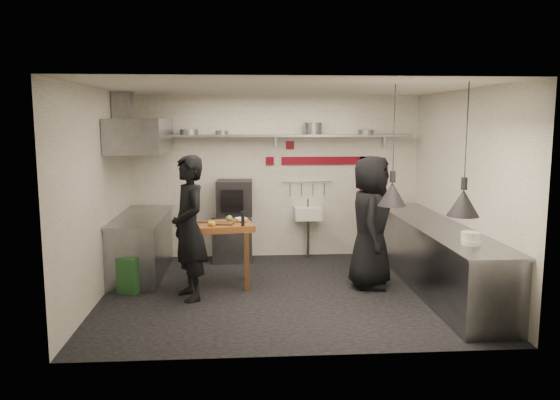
{
  "coord_description": "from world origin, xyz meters",
  "views": [
    {
      "loc": [
        -0.58,
        -7.34,
        2.38
      ],
      "look_at": [
        -0.05,
        0.3,
        1.26
      ],
      "focal_mm": 35.0,
      "sensor_mm": 36.0,
      "label": 1
    }
  ],
  "objects": [
    {
      "name": "veg_ball",
      "position": [
        -0.77,
        0.46,
        0.97
      ],
      "size": [
        0.12,
        0.12,
        0.09
      ],
      "primitive_type": "sphere",
      "rotation": [
        0.0,
        0.0,
        -0.37
      ],
      "color": "olive",
      "rests_on": "prep_table"
    },
    {
      "name": "red_band_vert",
      "position": [
        1.55,
        2.08,
        1.2
      ],
      "size": [
        0.14,
        0.02,
        1.1
      ],
      "primitive_type": "cube",
      "color": "maroon",
      "rests_on": "wall_back"
    },
    {
      "name": "wall_left",
      "position": [
        -2.5,
        0.0,
        1.4
      ],
      "size": [
        0.04,
        4.2,
        2.8
      ],
      "primitive_type": "cube",
      "color": "white",
      "rests_on": "floor"
    },
    {
      "name": "plate_stack",
      "position": [
        2.12,
        -1.17,
        1.0
      ],
      "size": [
        0.23,
        0.23,
        0.13
      ],
      "primitive_type": "cylinder",
      "rotation": [
        0.0,
        0.0,
        -0.08
      ],
      "color": "white",
      "rests_on": "counter_right_top"
    },
    {
      "name": "cutting_board",
      "position": [
        -0.86,
        0.28,
        0.93
      ],
      "size": [
        0.35,
        0.28,
        0.02
      ],
      "primitive_type": "cube",
      "rotation": [
        0.0,
        0.0,
        -0.22
      ],
      "color": "#53361E",
      "rests_on": "prep_table"
    },
    {
      "name": "shelf_bracket_left",
      "position": [
        -1.9,
        2.07,
        2.02
      ],
      "size": [
        0.04,
        0.06,
        0.24
      ],
      "primitive_type": "cube",
      "color": "slate",
      "rests_on": "wall_back"
    },
    {
      "name": "small_bowl_right",
      "position": [
        2.1,
        -1.25,
        0.96
      ],
      "size": [
        0.29,
        0.29,
        0.05
      ],
      "primitive_type": "cylinder",
      "rotation": [
        0.0,
        0.0,
        0.42
      ],
      "color": "white",
      "rests_on": "counter_right_top"
    },
    {
      "name": "chef_right",
      "position": [
        1.24,
        0.17,
        0.94
      ],
      "size": [
        0.81,
        1.04,
        1.88
      ],
      "primitive_type": "imported",
      "rotation": [
        0.0,
        0.0,
        1.31
      ],
      "color": "black",
      "rests_on": "floor"
    },
    {
      "name": "sink_tap",
      "position": [
        0.55,
        1.92,
        0.96
      ],
      "size": [
        0.03,
        0.03,
        0.14
      ],
      "primitive_type": "cylinder",
      "color": "slate",
      "rests_on": "hand_sink"
    },
    {
      "name": "lemon_b",
      "position": [
        -1.0,
        0.14,
        0.96
      ],
      "size": [
        0.1,
        0.1,
        0.07
      ],
      "primitive_type": "sphere",
      "rotation": [
        0.0,
        0.0,
        -0.4
      ],
      "color": "gold",
      "rests_on": "prep_table"
    },
    {
      "name": "oven_stand",
      "position": [
        -0.75,
        1.81,
        0.4
      ],
      "size": [
        0.67,
        0.62,
        0.8
      ],
      "primitive_type": "cube",
      "rotation": [
        0.0,
        0.0,
        -0.03
      ],
      "color": "slate",
      "rests_on": "floor"
    },
    {
      "name": "shelf_bracket_right",
      "position": [
        1.9,
        2.07,
        2.02
      ],
      "size": [
        0.04,
        0.06,
        0.24
      ],
      "primitive_type": "cube",
      "color": "slate",
      "rests_on": "wall_back"
    },
    {
      "name": "combi_oven",
      "position": [
        -0.71,
        1.77,
        1.09
      ],
      "size": [
        0.61,
        0.57,
        0.58
      ],
      "primitive_type": "cube",
      "rotation": [
        0.0,
        0.0,
        -0.03
      ],
      "color": "black",
      "rests_on": "oven_stand"
    },
    {
      "name": "pan_mid_left",
      "position": [
        -0.92,
        1.92,
        2.18
      ],
      "size": [
        0.24,
        0.24,
        0.07
      ],
      "primitive_type": "cylinder",
      "rotation": [
        0.0,
        0.0,
        0.14
      ],
      "color": "slate",
      "rests_on": "back_shelf"
    },
    {
      "name": "green_bin",
      "position": [
        -2.15,
        0.2,
        0.25
      ],
      "size": [
        0.42,
        0.42,
        0.5
      ],
      "primitive_type": "cube",
      "rotation": [
        0.0,
        0.0,
        -0.4
      ],
      "color": "#245828",
      "rests_on": "floor"
    },
    {
      "name": "pepper_mill",
      "position": [
        -0.58,
        0.14,
        1.02
      ],
      "size": [
        0.06,
        0.06,
        0.2
      ],
      "primitive_type": "cylinder",
      "rotation": [
        0.0,
        0.0,
        -0.28
      ],
      "color": "black",
      "rests_on": "prep_table"
    },
    {
      "name": "stock_pot",
      "position": [
        0.63,
        1.92,
        2.24
      ],
      "size": [
        0.37,
        0.37,
        0.2
      ],
      "primitive_type": "cylinder",
      "rotation": [
        0.0,
        0.0,
        -0.19
      ],
      "color": "slate",
      "rests_on": "back_shelf"
    },
    {
      "name": "floor",
      "position": [
        0.0,
        0.0,
        0.0
      ],
      "size": [
        5.0,
        5.0,
        0.0
      ],
      "primitive_type": "plane",
      "color": "black",
      "rests_on": "ground"
    },
    {
      "name": "chef_left",
      "position": [
        -1.29,
        -0.18,
        0.96
      ],
      "size": [
        0.7,
        0.83,
        1.93
      ],
      "primitive_type": "imported",
      "rotation": [
        0.0,
        0.0,
        -1.17
      ],
      "color": "black",
      "rests_on": "floor"
    },
    {
      "name": "wall_back",
      "position": [
        0.0,
        2.1,
        1.4
      ],
      "size": [
        5.0,
        0.04,
        2.8
      ],
      "primitive_type": "cube",
      "color": "white",
      "rests_on": "floor"
    },
    {
      "name": "sink_drain",
      "position": [
        0.55,
        1.88,
        0.34
      ],
      "size": [
        0.06,
        0.06,
        0.66
      ],
      "primitive_type": "cylinder",
      "color": "slate",
      "rests_on": "floor"
    },
    {
      "name": "lemon_a",
      "position": [
        -1.04,
        0.15,
        0.96
      ],
      "size": [
        0.09,
        0.09,
        0.07
      ],
      "primitive_type": "sphere",
      "rotation": [
        0.0,
        0.0,
        0.4
      ],
      "color": "gold",
      "rests_on": "prep_table"
    },
    {
      "name": "counter_right_top",
      "position": [
        2.15,
        0.0,
        0.92
      ],
      "size": [
        0.76,
        3.9,
        0.03
      ],
      "primitive_type": "cube",
      "color": "slate",
      "rests_on": "counter_right"
    },
    {
      "name": "steel_tray",
      "position": [
        -1.15,
        0.44,
        0.94
      ],
      "size": [
        0.21,
        0.16,
        0.03
      ],
      "primitive_type": "cube",
      "rotation": [
        0.0,
        0.0,
        -0.15
      ],
      "color": "slate",
      "rests_on": "prep_table"
    },
    {
      "name": "shelf_bracket_mid",
      "position": [
        0.0,
        2.07,
        2.02
      ],
      "size": [
        0.04,
        0.06,
        0.24
      ],
      "primitive_type": "cube",
      "color": "slate",
      "rests_on": "wall_back"
    },
    {
      "name": "counter_left_top",
      "position": [
        -2.15,
        1.05,
        0.92
      ],
      "size": [
        0.76,
        2.0,
        0.03
      ],
      "primitive_type": "cube",
      "color": "slate",
      "rests_on": "counter_left"
    },
    {
      "name": "pan_far_left",
      "position": [
        -1.46,
        1.92,
        2.19
      ],
      "size": [
        0.38,
        0.38,
        0.09
      ],
      "primitive_type": "cylinder",
      "rotation": [
        0.0,
        0.0,
        -0.29
      ],
      "color": "slate",
      "rests_on": "back_shelf"
    },
    {
      "name": "back_shelf",
      "position": [
        0.0,
        1.92,
        2.12
      ],
      "size": [
        4.6,
        0.34,
        0.04
      ],
      "primitive_type": "cube",
      "color": "slate",
      "rests_on": "wall_back"
    },
    {
      "name": "wall_front",
      "position": [
        0.0,
        -2.1,
        1.4
      ],
      "size": [
        5.0,
        0.04,
        2.8
      ],
      "primitive_type": "cube",
      "color": "white",
      "rests_on": "floor"
    },
    {
      "name": "oven_door",
      "position": [
        -0.73,
        1.52,
        1.09
      ],
      "size": [
        0.45,
        0.04,
        0.46
      ],
      "primitive_type": "cube",
      "rotation": [
        0.0,
        0.0,
        -0.03
      ],
      "color": "maroon",
      "rests_on": "combi_oven"
    },
    {
      "name": "hood_duct",
      "position": [
        -2.35,
        1.05,
        2.55
      ],
      "size": [
        0.28,
        0.28,
        0.5
      ],
      "primitive_type": "cube",
      "color": "slate",
      "rests_on": "ceiling"
    },
    {
      "name": "counter_right",
      "position": [
        2.15,
        0.0,
        0.45
      ],
      "size": [
        0.7,
        3.8,
        0.9
      ],
      "primitive_type": "cube",
      "color": "slate",
      "rests_on": "floor"
    },
    {
      "name": "heat_lamp_near",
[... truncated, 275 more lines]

